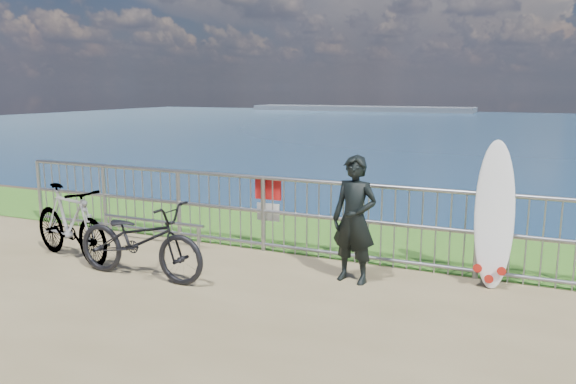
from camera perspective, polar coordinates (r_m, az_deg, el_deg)
The scene contains 8 objects.
grass_strip at distance 9.17m, azimuth 3.43°, elevation -4.48°, with size 120.00×120.00×0.00m, color #357420.
seascape at distance 160.22m, azimuth 7.32°, elevation 8.21°, with size 260.00×260.00×5.00m.
railing at distance 8.04m, azimuth 0.76°, elevation -2.43°, with size 10.06×0.10×1.13m.
surfer at distance 6.94m, azimuth 6.76°, elevation -2.80°, with size 0.58×0.38×1.59m, color black.
surfboard at distance 7.21m, azimuth 20.20°, elevation -2.65°, with size 0.52×0.48×1.79m.
bicycle_near at distance 7.35m, azimuth -14.82°, elevation -4.74°, with size 0.66×1.88×0.99m, color black.
bicycle_far at distance 8.41m, azimuth -21.26°, elevation -2.93°, with size 0.50×1.77×1.06m, color black.
bike_rack at distance 8.93m, azimuth -13.61°, elevation -3.11°, with size 1.87×0.05×0.39m.
Camera 1 is at (3.14, -5.58, 2.39)m, focal length 35.00 mm.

